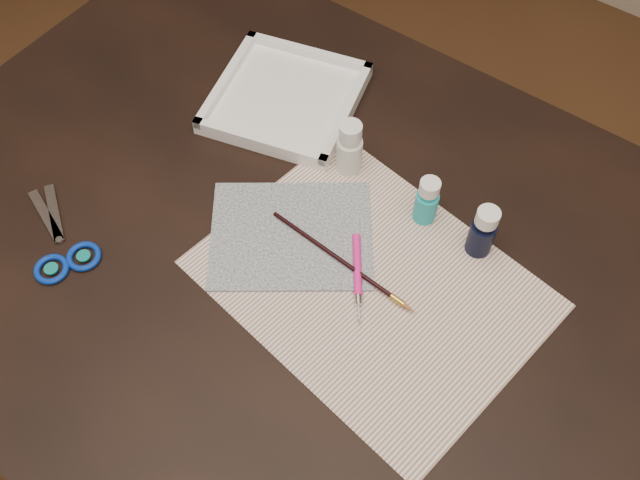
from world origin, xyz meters
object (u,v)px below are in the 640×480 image
Objects in this scene: paper at (371,284)px; canvas at (291,235)px; paint_bottle_white at (350,148)px; paint_bottle_navy at (483,231)px; paint_bottle_cyan at (427,200)px; palette_tray at (286,98)px; scissors at (51,233)px.

paper is 0.13m from canvas.
paint_bottle_navy is (0.23, -0.01, -0.00)m from paint_bottle_white.
paint_bottle_navy is at bearing 31.17° from canvas.
paper is 5.37× the size of paint_bottle_cyan.
palette_tray is at bearing 168.32° from paint_bottle_cyan.
paint_bottle_white is (-0.00, 0.15, 0.04)m from canvas.
paper is at bearing 0.64° from canvas.
paint_bottle_white reaches higher than scissors.
canvas is 2.43× the size of paint_bottle_white.
paint_bottle_navy is at bearing 56.43° from paper.
paint_bottle_cyan is (0.00, 0.13, 0.04)m from paper.
palette_tray is at bearing -85.88° from scissors.
paint_bottle_cyan is at bearing 45.53° from canvas.
paint_bottle_white is 0.23m from paint_bottle_navy.
paint_bottle_white reaches higher than canvas.
scissors is at bearing -146.39° from paint_bottle_navy.
paint_bottle_cyan is (0.14, -0.01, -0.01)m from paint_bottle_white.
paint_bottle_navy reaches higher than scissors.
canvas is 2.59× the size of paint_bottle_navy.
paint_bottle_navy reaches higher than palette_tray.
palette_tray is (-0.16, 0.20, 0.01)m from canvas.
canvas is at bearing -88.49° from paint_bottle_white.
paint_bottle_navy is at bearing -3.46° from paint_bottle_white.
paint_bottle_cyan is 0.37× the size of palette_tray.
paper is 1.98× the size of palette_tray.
paint_bottle_white is at bearing -17.55° from palette_tray.
canvas is 0.26m from paint_bottle_navy.
paint_bottle_white reaches higher than palette_tray.
paint_bottle_white is 1.06× the size of paint_bottle_navy.
paint_bottle_cyan reaches higher than paper.
scissors is (-0.27, -0.34, -0.04)m from paint_bottle_white.
paint_bottle_cyan is 0.43× the size of scissors.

